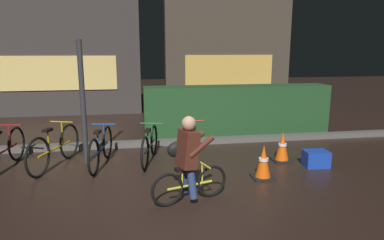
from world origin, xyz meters
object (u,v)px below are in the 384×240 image
at_px(parked_bike_right_mid, 193,143).
at_px(street_post, 83,103).
at_px(blue_crate, 316,159).
at_px(parked_bike_center_left, 101,148).
at_px(parked_bike_center_right, 150,145).
at_px(traffic_cone_far, 282,147).
at_px(cyclist, 188,159).
at_px(parked_bike_left_mid, 55,148).
at_px(parked_bike_leftmost, 4,150).
at_px(traffic_cone_near, 263,162).

bearing_deg(parked_bike_right_mid, street_post, 95.55).
xyz_separation_m(parked_bike_right_mid, blue_crate, (2.18, -0.80, -0.19)).
bearing_deg(blue_crate, parked_bike_center_left, 170.23).
height_order(parked_bike_center_right, traffic_cone_far, parked_bike_center_right).
xyz_separation_m(parked_bike_right_mid, traffic_cone_far, (1.70, -0.39, -0.06)).
distance_m(parked_bike_center_right, cyclist, 1.92).
relative_size(parked_bike_left_mid, blue_crate, 3.81).
height_order(parked_bike_leftmost, traffic_cone_far, parked_bike_leftmost).
xyz_separation_m(parked_bike_center_right, traffic_cone_far, (2.55, -0.36, -0.05)).
relative_size(parked_bike_leftmost, parked_bike_center_right, 1.09).
distance_m(street_post, traffic_cone_near, 3.44).
bearing_deg(traffic_cone_near, street_post, 156.96).
distance_m(parked_bike_leftmost, blue_crate, 5.72).
relative_size(blue_crate, cyclist, 0.35).
xyz_separation_m(parked_bike_leftmost, traffic_cone_near, (4.47, -1.20, -0.07)).
relative_size(parked_bike_center_left, traffic_cone_far, 2.81).
height_order(street_post, parked_bike_right_mid, street_post).
bearing_deg(street_post, parked_bike_left_mid, -165.02).
relative_size(parked_bike_leftmost, cyclist, 1.34).
bearing_deg(parked_bike_leftmost, parked_bike_center_right, -83.99).
distance_m(parked_bike_left_mid, cyclist, 2.87).
bearing_deg(parked_bike_left_mid, parked_bike_center_left, -77.12).
bearing_deg(traffic_cone_near, parked_bike_center_right, 147.69).
bearing_deg(street_post, parked_bike_center_left, -36.09).
distance_m(street_post, cyclist, 2.63).
bearing_deg(traffic_cone_near, parked_bike_left_mid, 162.08).
distance_m(parked_bike_center_left, parked_bike_right_mid, 1.76).
relative_size(parked_bike_left_mid, parked_bike_center_left, 1.04).
height_order(traffic_cone_near, traffic_cone_far, traffic_cone_near).
bearing_deg(traffic_cone_far, parked_bike_center_left, 175.52).
xyz_separation_m(street_post, blue_crate, (4.24, -0.90, -1.01)).
distance_m(traffic_cone_near, traffic_cone_far, 1.07).
bearing_deg(parked_bike_center_left, parked_bike_right_mid, -76.92).
distance_m(parked_bike_center_left, cyclist, 2.23).
bearing_deg(traffic_cone_far, parked_bike_left_mid, 175.31).
bearing_deg(parked_bike_right_mid, blue_crate, -101.67).
bearing_deg(parked_bike_right_mid, parked_bike_left_mid, 99.26).
bearing_deg(blue_crate, cyclist, -157.46).
relative_size(street_post, parked_bike_center_left, 1.43).
bearing_deg(parked_bike_leftmost, cyclist, -114.58).
distance_m(street_post, parked_bike_center_right, 1.47).
bearing_deg(blue_crate, parked_bike_right_mid, 159.93).
bearing_deg(parked_bike_left_mid, blue_crate, -80.62).
bearing_deg(blue_crate, traffic_cone_far, 140.07).
height_order(street_post, parked_bike_center_right, street_post).
xyz_separation_m(street_post, parked_bike_center_left, (0.30, -0.22, -0.82)).
bearing_deg(traffic_cone_near, parked_bike_leftmost, 165.03).
distance_m(parked_bike_leftmost, traffic_cone_far, 5.19).
relative_size(parked_bike_leftmost, parked_bike_right_mid, 1.05).
distance_m(parked_bike_center_right, traffic_cone_far, 2.57).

